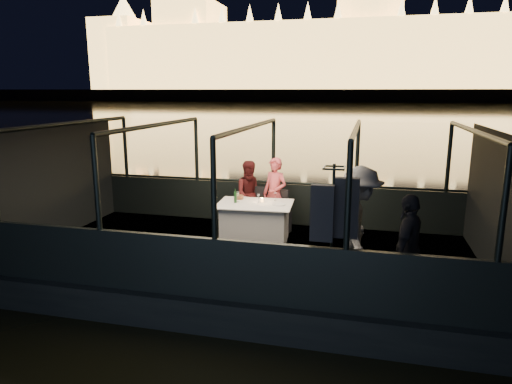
% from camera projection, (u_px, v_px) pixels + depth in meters
% --- Properties ---
extents(river_water, '(500.00, 500.00, 0.00)m').
position_uv_depth(river_water, '(359.00, 110.00, 84.37)').
color(river_water, black).
rests_on(river_water, ground).
extents(boat_hull, '(8.60, 4.40, 1.00)m').
position_uv_depth(boat_hull, '(251.00, 277.00, 8.55)').
color(boat_hull, black).
rests_on(boat_hull, river_water).
extents(boat_deck, '(8.00, 4.00, 0.04)m').
position_uv_depth(boat_deck, '(251.00, 253.00, 8.44)').
color(boat_deck, black).
rests_on(boat_deck, boat_hull).
extents(gunwale_port, '(8.00, 0.08, 0.90)m').
position_uv_depth(gunwale_port, '(273.00, 203.00, 10.24)').
color(gunwale_port, black).
rests_on(gunwale_port, boat_deck).
extents(gunwale_starboard, '(8.00, 0.08, 0.90)m').
position_uv_depth(gunwale_starboard, '(215.00, 269.00, 6.45)').
color(gunwale_starboard, black).
rests_on(gunwale_starboard, boat_deck).
extents(cabin_glass_port, '(8.00, 0.02, 1.40)m').
position_uv_depth(cabin_glass_port, '(273.00, 152.00, 9.99)').
color(cabin_glass_port, '#99B2B2').
rests_on(cabin_glass_port, gunwale_port).
extents(cabin_glass_starboard, '(8.00, 0.02, 1.40)m').
position_uv_depth(cabin_glass_starboard, '(214.00, 190.00, 6.20)').
color(cabin_glass_starboard, '#99B2B2').
rests_on(cabin_glass_starboard, gunwale_starboard).
extents(cabin_roof_glass, '(8.00, 4.00, 0.02)m').
position_uv_depth(cabin_roof_glass, '(251.00, 127.00, 7.94)').
color(cabin_roof_glass, '#99B2B2').
rests_on(cabin_roof_glass, boat_deck).
extents(end_wall_fore, '(0.02, 4.00, 2.30)m').
position_uv_depth(end_wall_fore, '(58.00, 181.00, 9.13)').
color(end_wall_fore, black).
rests_on(end_wall_fore, boat_deck).
extents(end_wall_aft, '(0.02, 4.00, 2.30)m').
position_uv_depth(end_wall_aft, '(494.00, 204.00, 7.25)').
color(end_wall_aft, black).
rests_on(end_wall_aft, boat_deck).
extents(canopy_ribs, '(8.00, 4.00, 2.30)m').
position_uv_depth(canopy_ribs, '(251.00, 191.00, 8.19)').
color(canopy_ribs, black).
rests_on(canopy_ribs, boat_deck).
extents(embankment, '(400.00, 140.00, 6.00)m').
position_uv_depth(embankment, '(366.00, 97.00, 207.37)').
color(embankment, '#423D33').
rests_on(embankment, ground).
extents(parliament_building, '(220.00, 32.00, 60.00)m').
position_uv_depth(parliament_building, '(369.00, 20.00, 168.14)').
color(parliament_building, '#F2D18C').
rests_on(parliament_building, embankment).
extents(dining_table_central, '(1.52, 1.15, 0.77)m').
position_uv_depth(dining_table_central, '(255.00, 222.00, 8.98)').
color(dining_table_central, white).
rests_on(dining_table_central, boat_deck).
extents(chair_port_left, '(0.46, 0.46, 0.88)m').
position_uv_depth(chair_port_left, '(255.00, 208.00, 9.81)').
color(chair_port_left, black).
rests_on(chair_port_left, boat_deck).
extents(chair_port_right, '(0.54, 0.54, 0.88)m').
position_uv_depth(chair_port_right, '(278.00, 212.00, 9.52)').
color(chair_port_right, black).
rests_on(chair_port_right, boat_deck).
extents(coat_stand, '(0.63, 0.55, 1.98)m').
position_uv_depth(coat_stand, '(331.00, 242.00, 6.21)').
color(coat_stand, black).
rests_on(coat_stand, boat_deck).
extents(person_woman_coral, '(0.67, 0.57, 1.56)m').
position_uv_depth(person_woman_coral, '(275.00, 196.00, 9.64)').
color(person_woman_coral, '#DE5058').
rests_on(person_woman_coral, boat_deck).
extents(person_man_maroon, '(0.86, 0.78, 1.46)m').
position_uv_depth(person_man_maroon, '(251.00, 194.00, 9.80)').
color(person_man_maroon, '#411213').
rests_on(person_man_maroon, boat_deck).
extents(passenger_stripe, '(0.69, 1.20, 1.84)m').
position_uv_depth(passenger_stripe, '(358.00, 231.00, 6.87)').
color(passenger_stripe, silver).
rests_on(passenger_stripe, boat_deck).
extents(passenger_dark, '(0.66, 0.98, 1.54)m').
position_uv_depth(passenger_dark, '(408.00, 242.00, 6.37)').
color(passenger_dark, black).
rests_on(passenger_dark, boat_deck).
extents(wine_bottle, '(0.06, 0.06, 0.27)m').
position_uv_depth(wine_bottle, '(235.00, 195.00, 8.93)').
color(wine_bottle, '#163D19').
rests_on(wine_bottle, dining_table_central).
extents(bread_basket, '(0.20, 0.20, 0.08)m').
position_uv_depth(bread_basket, '(239.00, 197.00, 9.26)').
color(bread_basket, brown).
rests_on(bread_basket, dining_table_central).
extents(amber_candle, '(0.06, 0.06, 0.07)m').
position_uv_depth(amber_candle, '(262.00, 200.00, 9.02)').
color(amber_candle, '#FFA03F').
rests_on(amber_candle, dining_table_central).
extents(plate_near, '(0.35, 0.35, 0.02)m').
position_uv_depth(plate_near, '(279.00, 204.00, 8.79)').
color(plate_near, white).
rests_on(plate_near, dining_table_central).
extents(plate_far, '(0.28, 0.28, 0.01)m').
position_uv_depth(plate_far, '(242.00, 198.00, 9.35)').
color(plate_far, white).
rests_on(plate_far, dining_table_central).
extents(wine_glass_white, '(0.09, 0.09, 0.20)m').
position_uv_depth(wine_glass_white, '(238.00, 197.00, 8.99)').
color(wine_glass_white, silver).
rests_on(wine_glass_white, dining_table_central).
extents(wine_glass_red, '(0.08, 0.08, 0.17)m').
position_uv_depth(wine_glass_red, '(275.00, 196.00, 9.10)').
color(wine_glass_red, white).
rests_on(wine_glass_red, dining_table_central).
extents(wine_glass_empty, '(0.07, 0.07, 0.18)m').
position_uv_depth(wine_glass_empty, '(258.00, 199.00, 8.86)').
color(wine_glass_empty, silver).
rests_on(wine_glass_empty, dining_table_central).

